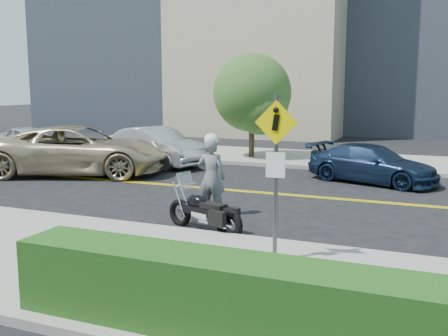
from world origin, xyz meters
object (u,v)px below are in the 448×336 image
at_px(pedestrian_sign, 276,161).
at_px(motorcyclist, 211,175).
at_px(parked_car_blue, 372,164).
at_px(suv, 78,150).
at_px(parked_car_white, 31,142).
at_px(parked_car_silver, 156,146).
at_px(motorcycle, 204,203).

relative_size(pedestrian_sign, motorcyclist, 1.42).
distance_m(pedestrian_sign, parked_car_blue, 9.51).
relative_size(pedestrian_sign, parked_car_blue, 0.67).
bearing_deg(suv, parked_car_blue, -96.36).
relative_size(motorcyclist, parked_car_white, 0.49).
height_order(pedestrian_sign, parked_car_silver, pedestrian_sign).
distance_m(motorcyclist, suv, 8.05).
xyz_separation_m(pedestrian_sign, motorcyclist, (-2.62, 3.08, -0.91)).
relative_size(parked_car_silver, parked_car_blue, 1.07).
relative_size(suv, parked_car_blue, 1.46).
bearing_deg(motorcyclist, suv, -34.03).
distance_m(motorcyclist, motorcycle, 1.48).
xyz_separation_m(motorcycle, parked_car_blue, (2.76, 7.69, -0.01)).
height_order(pedestrian_sign, parked_car_white, pedestrian_sign).
relative_size(motorcycle, suv, 0.33).
height_order(motorcyclist, parked_car_silver, motorcyclist).
bearing_deg(pedestrian_sign, suv, 144.64).
bearing_deg(motorcyclist, parked_car_blue, -122.49).
bearing_deg(motorcycle, parked_car_white, 165.69).
xyz_separation_m(pedestrian_sign, parked_car_silver, (-8.20, 10.00, -1.17)).
height_order(motorcyclist, motorcycle, motorcyclist).
distance_m(motorcycle, parked_car_blue, 8.17).
bearing_deg(parked_car_silver, suv, 172.33).
xyz_separation_m(suv, parked_car_blue, (10.28, 2.51, -0.26)).
bearing_deg(pedestrian_sign, motorcyclist, 130.41).
distance_m(pedestrian_sign, motorcyclist, 4.14).
distance_m(pedestrian_sign, suv, 11.95).
bearing_deg(parked_car_white, suv, -95.56).
xyz_separation_m(pedestrian_sign, parked_car_white, (-14.65, 9.78, -1.23)).
xyz_separation_m(suv, parked_car_silver, (1.51, 3.11, -0.12)).
bearing_deg(parked_car_silver, motorcycle, -125.78).
relative_size(pedestrian_sign, parked_car_white, 0.70).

